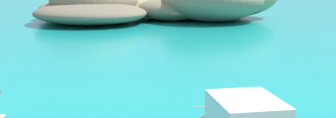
% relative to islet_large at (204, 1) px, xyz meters
% --- Properties ---
extents(islet_large, '(31.05, 32.70, 7.62)m').
position_rel_islet_large_xyz_m(islet_large, '(0.00, 0.00, 0.00)').
color(islet_large, '#9E8966').
rests_on(islet_large, ground).
extents(islet_small, '(23.50, 26.45, 6.61)m').
position_rel_islet_large_xyz_m(islet_small, '(-17.91, -4.00, -0.49)').
color(islet_small, '#84755B').
rests_on(islet_small, ground).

